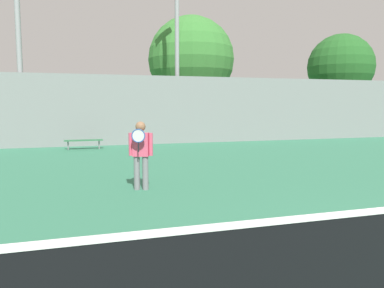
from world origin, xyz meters
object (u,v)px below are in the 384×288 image
(light_pole_near_left, at_px, (177,12))
(tree_green_tall, at_px, (341,67))
(tree_green_broad, at_px, (191,60))
(light_pole_far_right, at_px, (18,33))
(bench_courtside_far, at_px, (84,141))
(tennis_player, at_px, (141,151))

(light_pole_near_left, distance_m, tree_green_tall, 15.00)
(light_pole_near_left, distance_m, tree_green_broad, 6.52)
(light_pole_near_left, xyz_separation_m, light_pole_far_right, (-7.50, -0.35, -1.54))
(bench_courtside_far, relative_size, tree_green_broad, 0.21)
(bench_courtside_far, relative_size, light_pole_far_right, 0.19)
(light_pole_near_left, bearing_deg, tree_green_tall, 19.42)
(tree_green_broad, bearing_deg, tennis_player, -110.60)
(bench_courtside_far, bearing_deg, light_pole_far_right, 149.96)
(tennis_player, distance_m, tree_green_tall, 23.87)
(tree_green_tall, height_order, tree_green_broad, tree_green_broad)
(tennis_player, height_order, tree_green_broad, tree_green_broad)
(light_pole_far_right, bearing_deg, light_pole_near_left, 2.68)
(tennis_player, height_order, light_pole_far_right, light_pole_far_right)
(tennis_player, bearing_deg, tree_green_broad, 88.85)
(light_pole_near_left, height_order, tree_green_broad, light_pole_near_left)
(tennis_player, relative_size, bench_courtside_far, 0.96)
(tennis_player, xyz_separation_m, light_pole_near_left, (3.65, 10.60, 5.84))
(tennis_player, xyz_separation_m, light_pole_far_right, (-3.85, 10.25, 4.29))
(light_pole_far_right, height_order, tree_green_tall, light_pole_far_right)
(bench_courtside_far, relative_size, tree_green_tall, 0.23)
(bench_courtside_far, bearing_deg, tree_green_tall, 19.96)
(bench_courtside_far, xyz_separation_m, light_pole_near_left, (4.82, 1.90, 6.37))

